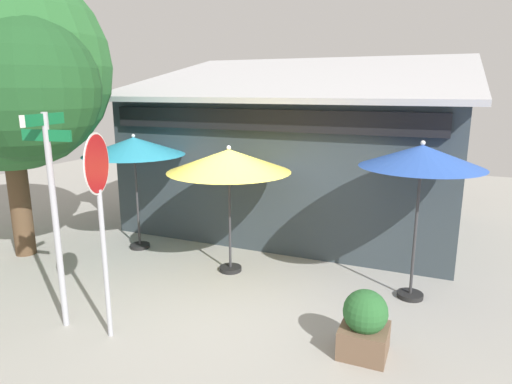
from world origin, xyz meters
name	(u,v)px	position (x,y,z in m)	size (l,w,h in m)	color
ground_plane	(235,299)	(0.00, 0.00, -0.05)	(28.00, 28.00, 0.10)	#9E9B93
cafe_building	(300,159)	(-0.39, 4.77, 1.72)	(8.27, 5.80, 4.45)	#333D42
street_sign_post	(53,203)	(-1.97, -1.86, 1.93)	(0.78, 0.84, 3.21)	#A8AAB2
stop_sign	(99,197)	(-1.13, -1.84, 2.09)	(0.31, 0.79, 2.96)	#A8AAB2
patio_umbrella_teal_left	(134,147)	(-3.05, 1.36, 2.29)	(2.19, 2.19, 2.57)	black
patio_umbrella_mustard_center	(229,161)	(-0.58, 0.99, 2.19)	(2.35, 2.35, 2.49)	black
patio_umbrella_royal_blue_right	(422,158)	(2.79, 1.17, 2.43)	(1.99, 1.99, 2.72)	black
shade_tree	(8,71)	(-4.87, -0.03, 3.85)	(4.58, 4.18, 6.04)	brown
sidewalk_planter	(365,324)	(2.34, -0.85, 0.44)	(0.63, 0.63, 0.92)	brown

